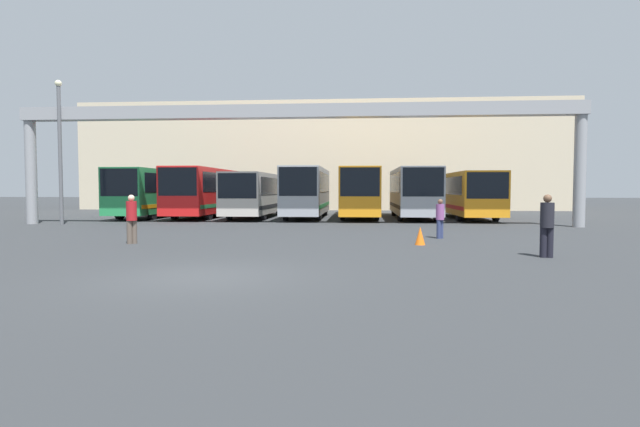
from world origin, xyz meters
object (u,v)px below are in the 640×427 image
(bus_slot_4, at_px, (360,190))
(lamp_post, at_px, (60,146))
(bus_slot_6, at_px, (467,192))
(pedestrian_near_center, at_px, (547,224))
(pedestrian_mid_right, at_px, (440,218))
(bus_slot_3, at_px, (307,190))
(pedestrian_near_left, at_px, (132,218))
(bus_slot_2, at_px, (256,192))
(bus_slot_0, at_px, (154,190))
(bus_slot_1, at_px, (206,190))
(traffic_cone, at_px, (420,236))
(bus_slot_5, at_px, (413,190))

(bus_slot_4, distance_m, lamp_post, 18.67)
(bus_slot_6, height_order, lamp_post, lamp_post)
(pedestrian_near_center, relative_size, pedestrian_mid_right, 1.16)
(bus_slot_3, xyz_separation_m, pedestrian_near_left, (-4.66, -16.35, -0.98))
(bus_slot_6, distance_m, pedestrian_near_left, 22.66)
(pedestrian_mid_right, distance_m, lamp_post, 20.84)
(bus_slot_6, distance_m, pedestrian_near_center, 19.26)
(bus_slot_2, bearing_deg, pedestrian_near_center, -56.80)
(bus_slot_0, bearing_deg, bus_slot_2, 2.26)
(pedestrian_near_center, height_order, pedestrian_mid_right, pedestrian_near_center)
(bus_slot_4, xyz_separation_m, pedestrian_mid_right, (3.19, -14.63, -1.06))
(bus_slot_3, bearing_deg, bus_slot_1, 176.80)
(bus_slot_3, bearing_deg, pedestrian_near_left, -105.91)
(bus_slot_0, relative_size, pedestrian_near_left, 5.75)
(bus_slot_2, height_order, bus_slot_4, bus_slot_4)
(bus_slot_0, xyz_separation_m, pedestrian_near_left, (6.06, -16.32, -0.94))
(bus_slot_3, bearing_deg, lamp_post, -149.89)
(pedestrian_near_center, relative_size, traffic_cone, 2.82)
(bus_slot_2, bearing_deg, pedestrian_mid_right, -53.17)
(bus_slot_1, distance_m, bus_slot_5, 14.30)
(pedestrian_near_center, bearing_deg, lamp_post, -20.95)
(bus_slot_3, height_order, bus_slot_5, bus_slot_3)
(bus_slot_1, xyz_separation_m, bus_slot_2, (3.57, -0.14, -0.19))
(bus_slot_3, xyz_separation_m, pedestrian_mid_right, (6.76, -13.55, -1.08))
(bus_slot_2, bearing_deg, lamp_post, -140.28)
(pedestrian_mid_right, bearing_deg, bus_slot_4, -119.94)
(bus_slot_1, relative_size, bus_slot_3, 1.08)
(bus_slot_0, relative_size, bus_slot_5, 0.99)
(pedestrian_near_center, bearing_deg, traffic_cone, -35.79)
(bus_slot_1, bearing_deg, bus_slot_2, -2.32)
(pedestrian_mid_right, xyz_separation_m, traffic_cone, (-1.06, -2.36, -0.51))
(bus_slot_4, bearing_deg, lamp_post, -152.54)
(bus_slot_0, distance_m, pedestrian_mid_right, 22.13)
(bus_slot_4, xyz_separation_m, pedestrian_near_left, (-8.24, -17.43, -0.96))
(bus_slot_2, relative_size, bus_slot_4, 0.87)
(bus_slot_2, height_order, bus_slot_3, bus_slot_3)
(bus_slot_3, height_order, traffic_cone, bus_slot_3)
(bus_slot_1, height_order, bus_slot_3, bus_slot_1)
(pedestrian_near_center, distance_m, pedestrian_mid_right, 5.78)
(bus_slot_2, distance_m, lamp_post, 12.34)
(pedestrian_near_center, bearing_deg, bus_slot_4, -68.20)
(bus_slot_4, distance_m, bus_slot_6, 7.20)
(bus_slot_0, bearing_deg, bus_slot_1, 6.80)
(pedestrian_mid_right, bearing_deg, pedestrian_near_center, 70.08)
(bus_slot_5, bearing_deg, pedestrian_near_center, -84.54)
(bus_slot_0, distance_m, lamp_post, 8.10)
(bus_slot_2, xyz_separation_m, pedestrian_near_center, (12.53, -19.15, -0.76))
(pedestrian_near_left, bearing_deg, bus_slot_0, -110.55)
(bus_slot_0, distance_m, pedestrian_near_left, 17.44)
(bus_slot_5, relative_size, pedestrian_near_center, 5.62)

